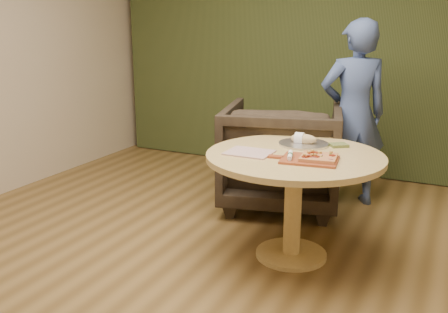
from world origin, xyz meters
TOP-DOWN VIEW (x-y plane):
  - room_shell at (0.00, 0.00)m, footprint 5.04×6.04m
  - curtain at (0.00, 2.90)m, footprint 4.80×0.14m
  - pedestal_table at (0.43, 0.69)m, footprint 1.19×1.19m
  - pizza_paddle at (0.56, 0.56)m, footprint 0.46×0.32m
  - flatbread_pizza at (0.62, 0.58)m, footprint 0.25×0.25m
  - cutlery_roll at (0.45, 0.54)m, footprint 0.08×0.20m
  - newspaper at (0.15, 0.57)m, footprint 0.30×0.25m
  - serving_tray at (0.41, 0.96)m, footprint 0.36×0.36m
  - bread_roll at (0.40, 0.96)m, footprint 0.19×0.09m
  - green_packet at (0.65, 1.02)m, footprint 0.16×0.15m
  - armchair at (0.02, 1.64)m, footprint 1.18×1.14m
  - person_standing at (0.55, 1.96)m, footprint 0.71×0.64m

SIDE VIEW (x-z plane):
  - armchair at x=0.02m, z-range 0.00..1.02m
  - pedestal_table at x=0.43m, z-range 0.23..0.98m
  - newspaper at x=0.15m, z-range 0.75..0.76m
  - serving_tray at x=0.41m, z-range 0.75..0.77m
  - pizza_paddle at x=0.56m, z-range 0.75..0.77m
  - green_packet at x=0.65m, z-range 0.75..0.77m
  - flatbread_pizza at x=0.62m, z-range 0.76..0.80m
  - cutlery_roll at x=0.45m, z-range 0.76..0.80m
  - bread_roll at x=0.40m, z-range 0.75..0.84m
  - person_standing at x=0.55m, z-range 0.00..1.64m
  - room_shell at x=0.00m, z-range -0.02..2.82m
  - curtain at x=0.00m, z-range 0.01..2.79m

